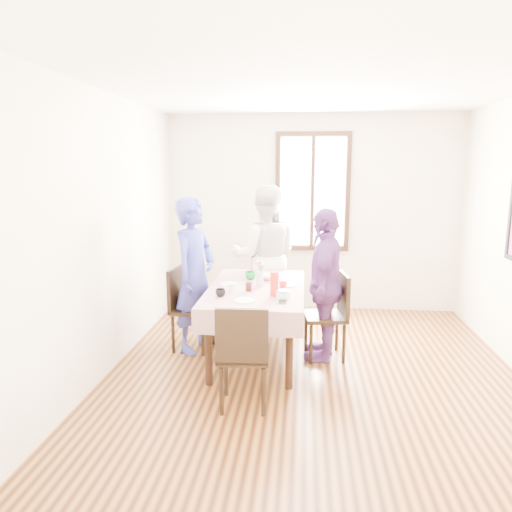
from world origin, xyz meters
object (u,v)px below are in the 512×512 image
Objects in this scene: chair_left at (193,309)px; person_left at (194,275)px; dining_table at (256,322)px; chair_right at (325,316)px; person_right at (324,285)px; chair_near at (244,355)px; chair_far at (265,289)px; person_far at (265,256)px.

chair_left is 0.54× the size of person_left.
dining_table is 1.69× the size of chair_right.
chair_right is at bearing 93.56° from chair_left.
person_right is at bearing 81.57° from chair_right.
chair_left is 1.00× the size of chair_near.
chair_left is 1.40m from chair_near.
chair_far is at bearing 149.29° from chair_left.
dining_table is 0.74m from chair_left.
dining_table is 0.97× the size of person_right.
chair_near is 1.35m from person_right.
chair_left is 1.00× the size of chair_right.
person_left is 1.14m from person_far.
person_right reaches higher than chair_far.
chair_right is (1.43, -0.10, 0.00)m from chair_left.
chair_near is at bearing 85.81° from person_far.
chair_left is 0.57× the size of person_right.
chair_far is at bearing 26.93° from chair_right.
chair_right is 1.47m from person_left.
chair_far is 0.43m from person_far.
person_left reaches higher than chair_right.
person_right is (1.41, -0.10, 0.34)m from chair_left.
chair_far and chair_near have the same top height.
chair_far reaches higher than dining_table.
chair_far is at bearing 86.64° from chair_near.
chair_left is at bearing 77.73° from chair_right.
dining_table is at bearing 85.81° from person_far.
chair_left and chair_right have the same top height.
dining_table is at bearing 86.02° from chair_left.
dining_table is 1.06m from chair_near.
chair_right is at bearing -74.37° from person_left.
chair_left is at bearing 56.99° from chair_far.
chair_far is (-0.00, 1.06, 0.08)m from dining_table.
person_far reaches higher than dining_table.
person_right is (0.70, -1.01, 0.34)m from chair_far.
dining_table is at bearing -77.45° from person_right.
chair_left is (-0.72, 0.14, 0.08)m from dining_table.
person_far is (0.72, 0.89, 0.43)m from chair_left.
chair_right is at bearing 3.84° from dining_table.
chair_left is 1.16m from chair_far.
person_left is (-0.70, -0.91, 0.38)m from chair_far.
person_left reaches higher than dining_table.
person_left is at bearing 97.40° from chair_left.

